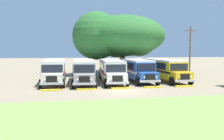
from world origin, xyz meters
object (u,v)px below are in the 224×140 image
object	(u,v)px
parked_bus_slot_4	(163,69)
broad_shade_tree	(119,36)
parked_bus_slot_0	(54,70)
parked_bus_slot_3	(136,69)
utility_pole	(190,51)
parked_bus_slot_2	(112,70)
parked_bus_slot_1	(84,70)

from	to	relation	value
parked_bus_slot_4	broad_shade_tree	distance (m)	12.05
parked_bus_slot_0	parked_bus_slot_3	size ratio (longest dim) A/B	1.00
parked_bus_slot_0	parked_bus_slot_4	distance (m)	14.29
parked_bus_slot_4	broad_shade_tree	bearing A→B (deg)	-161.84
parked_bus_slot_0	utility_pole	bearing A→B (deg)	94.32
parked_bus_slot_3	broad_shade_tree	distance (m)	11.06
parked_bus_slot_2	parked_bus_slot_0	bearing A→B (deg)	-92.03
parked_bus_slot_2	broad_shade_tree	bearing A→B (deg)	167.05
parked_bus_slot_4	broad_shade_tree	xyz separation A→B (m)	(-3.79, 10.35, 4.87)
parked_bus_slot_3	utility_pole	distance (m)	8.89
utility_pole	parked_bus_slot_1	bearing A→B (deg)	-172.46
broad_shade_tree	parked_bus_slot_3	bearing A→B (deg)	-89.68
parked_bus_slot_3	parked_bus_slot_2	bearing A→B (deg)	-77.03
parked_bus_slot_1	parked_bus_slot_2	xyz separation A→B (m)	(3.50, -0.02, 0.00)
parked_bus_slot_1	parked_bus_slot_4	world-z (taller)	same
parked_bus_slot_1	parked_bus_slot_0	bearing A→B (deg)	-98.24
parked_bus_slot_2	utility_pole	xyz separation A→B (m)	(11.87, 2.06, 2.38)
parked_bus_slot_0	broad_shade_tree	bearing A→B (deg)	133.92
parked_bus_slot_0	broad_shade_tree	world-z (taller)	broad_shade_tree
broad_shade_tree	parked_bus_slot_2	bearing A→B (deg)	-107.37
parked_bus_slot_3	utility_pole	world-z (taller)	utility_pole
parked_bus_slot_0	utility_pole	world-z (taller)	utility_pole
parked_bus_slot_0	parked_bus_slot_4	bearing A→B (deg)	88.78
parked_bus_slot_3	broad_shade_tree	world-z (taller)	broad_shade_tree
parked_bus_slot_0	parked_bus_slot_3	world-z (taller)	same
parked_bus_slot_0	parked_bus_slot_2	world-z (taller)	same
parked_bus_slot_0	parked_bus_slot_4	xyz separation A→B (m)	(14.28, -0.44, 0.00)
parked_bus_slot_4	utility_pole	distance (m)	5.56
parked_bus_slot_4	utility_pole	bearing A→B (deg)	107.73
parked_bus_slot_2	parked_bus_slot_4	size ratio (longest dim) A/B	1.01
parked_bus_slot_0	parked_bus_slot_2	distance (m)	7.19
parked_bus_slot_3	parked_bus_slot_4	bearing A→B (deg)	83.58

